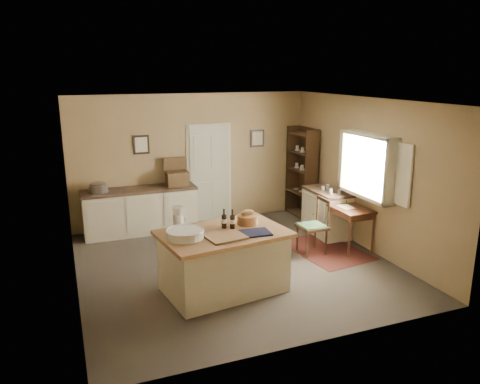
% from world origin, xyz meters
% --- Properties ---
extents(ground, '(5.00, 5.00, 0.00)m').
position_xyz_m(ground, '(0.00, 0.00, 0.00)').
color(ground, '#4C453A').
rests_on(ground, ground).
extents(wall_back, '(5.00, 0.10, 2.70)m').
position_xyz_m(wall_back, '(0.00, 2.50, 1.35)').
color(wall_back, '#937851').
rests_on(wall_back, ground).
extents(wall_front, '(5.00, 0.10, 2.70)m').
position_xyz_m(wall_front, '(0.00, -2.50, 1.35)').
color(wall_front, '#937851').
rests_on(wall_front, ground).
extents(wall_left, '(0.10, 5.00, 2.70)m').
position_xyz_m(wall_left, '(-2.50, 0.00, 1.35)').
color(wall_left, '#937851').
rests_on(wall_left, ground).
extents(wall_right, '(0.10, 5.00, 2.70)m').
position_xyz_m(wall_right, '(2.50, 0.00, 1.35)').
color(wall_right, '#937851').
rests_on(wall_right, ground).
extents(ceiling, '(5.00, 5.00, 0.00)m').
position_xyz_m(ceiling, '(0.00, 0.00, 2.70)').
color(ceiling, silver).
rests_on(ceiling, wall_back).
extents(door, '(0.97, 0.06, 2.11)m').
position_xyz_m(door, '(0.35, 2.47, 1.05)').
color(door, '#ABAB91').
rests_on(door, ground).
extents(framed_prints, '(2.82, 0.02, 0.38)m').
position_xyz_m(framed_prints, '(0.20, 2.48, 1.72)').
color(framed_prints, black).
rests_on(framed_prints, ground).
extents(window, '(0.25, 1.99, 1.12)m').
position_xyz_m(window, '(2.42, -0.20, 1.55)').
color(window, beige).
rests_on(window, ground).
extents(work_island, '(1.93, 1.40, 1.20)m').
position_xyz_m(work_island, '(-0.49, -0.80, 0.48)').
color(work_island, beige).
rests_on(work_island, ground).
extents(sideboard, '(2.22, 0.63, 1.18)m').
position_xyz_m(sideboard, '(-1.17, 2.20, 0.48)').
color(sideboard, beige).
rests_on(sideboard, ground).
extents(rug, '(1.30, 1.73, 0.01)m').
position_xyz_m(rug, '(1.75, 0.02, 0.00)').
color(rug, '#4F1817').
rests_on(rug, ground).
extents(writing_desk, '(0.57, 0.93, 0.82)m').
position_xyz_m(writing_desk, '(2.20, 0.02, 0.67)').
color(writing_desk, '#371C10').
rests_on(writing_desk, ground).
extents(desk_chair, '(0.46, 0.46, 0.97)m').
position_xyz_m(desk_chair, '(1.45, 0.00, 0.49)').
color(desk_chair, black).
rests_on(desk_chair, ground).
extents(right_cabinet, '(0.58, 1.05, 0.99)m').
position_xyz_m(right_cabinet, '(2.20, 0.76, 0.46)').
color(right_cabinet, beige).
rests_on(right_cabinet, ground).
extents(shelving_unit, '(0.33, 0.88, 1.96)m').
position_xyz_m(shelving_unit, '(2.35, 2.00, 0.98)').
color(shelving_unit, black).
rests_on(shelving_unit, ground).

